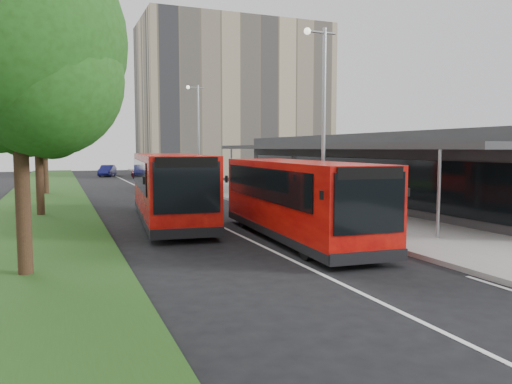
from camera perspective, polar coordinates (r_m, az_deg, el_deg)
ground at (r=17.86m, az=-1.10°, el=-5.35°), size 120.00×120.00×0.00m
pavement at (r=38.56m, az=-3.17°, el=0.33°), size 5.00×80.00×0.15m
grass_verge at (r=36.60m, az=-22.86°, el=-0.34°), size 5.00×80.00×0.10m
lane_centre_line at (r=32.21m, az=-10.50°, el=-0.79°), size 0.12×70.00×0.01m
kerb_dashes at (r=36.83m, az=-6.66°, el=-0.02°), size 0.12×56.00×0.01m
office_block at (r=62.10m, az=-2.63°, el=10.35°), size 22.00×12.00×18.00m
station_building at (r=29.81m, az=13.21°, el=2.63°), size 7.70×26.00×4.00m
tree_near at (r=13.72m, az=-25.69°, el=13.86°), size 5.24×5.24×8.42m
tree_mid at (r=25.58m, az=-23.76°, el=8.40°), size 4.73×4.73×7.60m
tree_far at (r=37.56m, az=-23.11°, el=7.46°), size 4.90×4.90×7.87m
lamp_post_near at (r=21.18m, az=7.55°, el=9.05°), size 1.44×0.28×8.00m
lamp_post_far at (r=39.83m, az=-6.72°, el=7.14°), size 1.44×0.28×8.00m
bus_main at (r=17.57m, az=4.66°, el=-0.87°), size 3.04×9.89×2.76m
bus_second at (r=21.74m, az=-9.85°, el=0.46°), size 3.61×10.62×2.95m
litter_bin at (r=29.97m, az=1.93°, el=0.02°), size 0.61×0.61×0.92m
bollard at (r=35.03m, az=-3.97°, el=0.92°), size 0.21×0.21×1.14m
car_near at (r=53.78m, az=-12.72°, el=2.14°), size 2.41×4.02×1.28m
car_far at (r=60.10m, az=-16.63°, el=2.35°), size 2.48×4.18×1.30m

